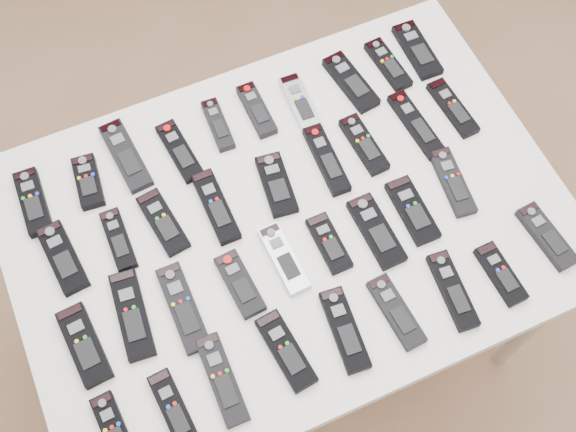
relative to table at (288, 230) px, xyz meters
name	(u,v)px	position (x,y,z in m)	size (l,w,h in m)	color
ground	(251,298)	(-0.08, 0.13, -0.72)	(4.00, 4.00, 0.00)	olive
table	(288,230)	(0.00, 0.00, 0.00)	(1.25, 0.88, 0.78)	white
remote_0	(33,202)	(-0.52, 0.27, 0.07)	(0.05, 0.17, 0.02)	black
remote_1	(88,182)	(-0.39, 0.27, 0.07)	(0.05, 0.13, 0.02)	black
remote_2	(126,156)	(-0.28, 0.30, 0.07)	(0.06, 0.20, 0.02)	black
remote_3	(180,151)	(-0.16, 0.26, 0.07)	(0.05, 0.17, 0.02)	black
remote_4	(218,125)	(-0.05, 0.30, 0.07)	(0.04, 0.14, 0.02)	black
remote_5	(257,110)	(0.05, 0.30, 0.07)	(0.05, 0.15, 0.02)	black
remote_6	(300,104)	(0.15, 0.27, 0.07)	(0.05, 0.17, 0.02)	#B7B7BC
remote_7	(351,82)	(0.29, 0.28, 0.07)	(0.06, 0.18, 0.02)	black
remote_8	(388,65)	(0.40, 0.29, 0.07)	(0.05, 0.16, 0.02)	black
remote_9	(417,50)	(0.49, 0.30, 0.07)	(0.06, 0.17, 0.02)	black
remote_10	(63,258)	(-0.49, 0.11, 0.07)	(0.06, 0.17, 0.02)	black
remote_11	(119,240)	(-0.37, 0.10, 0.07)	(0.04, 0.15, 0.02)	black
remote_12	(163,222)	(-0.26, 0.10, 0.07)	(0.06, 0.16, 0.02)	black
remote_13	(216,207)	(-0.14, 0.09, 0.07)	(0.05, 0.19, 0.02)	black
remote_14	(276,185)	(0.01, 0.09, 0.07)	(0.06, 0.16, 0.02)	black
remote_15	(327,160)	(0.14, 0.10, 0.07)	(0.05, 0.19, 0.02)	black
remote_16	(364,144)	(0.24, 0.10, 0.07)	(0.05, 0.16, 0.02)	black
remote_17	(416,125)	(0.38, 0.10, 0.07)	(0.05, 0.20, 0.02)	black
remote_18	(453,108)	(0.49, 0.11, 0.07)	(0.05, 0.17, 0.02)	black
remote_19	(84,345)	(-0.51, -0.10, 0.07)	(0.06, 0.18, 0.02)	black
remote_20	(132,315)	(-0.39, -0.07, 0.07)	(0.06, 0.20, 0.02)	black
remote_21	(183,308)	(-0.29, -0.10, 0.07)	(0.06, 0.20, 0.02)	black
remote_22	(240,284)	(-0.16, -0.10, 0.07)	(0.05, 0.15, 0.02)	black
remote_23	(284,259)	(-0.05, -0.09, 0.07)	(0.05, 0.17, 0.02)	#B7B7BC
remote_24	(329,243)	(0.06, -0.09, 0.07)	(0.05, 0.14, 0.02)	black
remote_25	(376,231)	(0.17, -0.11, 0.07)	(0.06, 0.18, 0.02)	black
remote_26	(412,210)	(0.27, -0.10, 0.07)	(0.06, 0.17, 0.02)	black
remote_27	(453,182)	(0.39, -0.07, 0.07)	(0.05, 0.18, 0.02)	black
remote_28	(115,432)	(-0.50, -0.29, 0.07)	(0.05, 0.16, 0.02)	black
remote_29	(174,410)	(-0.38, -0.30, 0.07)	(0.05, 0.17, 0.02)	black
remote_30	(222,379)	(-0.27, -0.28, 0.07)	(0.05, 0.19, 0.02)	black
remote_31	(286,351)	(-0.13, -0.28, 0.07)	(0.06, 0.17, 0.02)	black
remote_32	(345,330)	(0.00, -0.29, 0.07)	(0.05, 0.18, 0.02)	black
remote_33	(396,312)	(0.12, -0.30, 0.07)	(0.05, 0.17, 0.02)	black
remote_34	(453,291)	(0.25, -0.30, 0.07)	(0.05, 0.18, 0.02)	black
remote_35	(501,274)	(0.37, -0.31, 0.07)	(0.05, 0.15, 0.02)	black
remote_36	(547,236)	(0.51, -0.28, 0.07)	(0.05, 0.16, 0.02)	black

